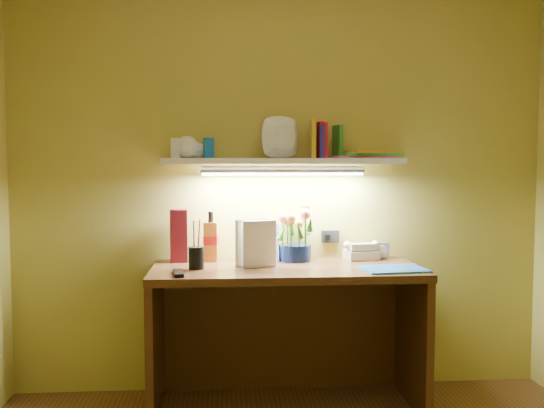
{
  "coord_description": "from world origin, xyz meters",
  "views": [
    {
      "loc": [
        -0.32,
        -1.91,
        1.3
      ],
      "look_at": [
        -0.06,
        1.35,
        1.07
      ],
      "focal_mm": 40.0,
      "sensor_mm": 36.0,
      "label": 1
    }
  ],
  "objects_px": {
    "flower_bouquet": "(295,232)",
    "desk_clock": "(381,250)",
    "whisky_bottle": "(211,236)",
    "telephone": "(361,250)",
    "desk": "(286,337)"
  },
  "relations": [
    {
      "from": "flower_bouquet",
      "to": "desk_clock",
      "type": "bearing_deg",
      "value": 6.08
    },
    {
      "from": "whisky_bottle",
      "to": "flower_bouquet",
      "type": "bearing_deg",
      "value": -2.34
    },
    {
      "from": "flower_bouquet",
      "to": "desk_clock",
      "type": "height_order",
      "value": "flower_bouquet"
    },
    {
      "from": "telephone",
      "to": "whisky_bottle",
      "type": "height_order",
      "value": "whisky_bottle"
    },
    {
      "from": "desk_clock",
      "to": "desk",
      "type": "bearing_deg",
      "value": -155.13
    },
    {
      "from": "whisky_bottle",
      "to": "desk",
      "type": "bearing_deg",
      "value": -27.95
    },
    {
      "from": "desk",
      "to": "whisky_bottle",
      "type": "height_order",
      "value": "whisky_bottle"
    },
    {
      "from": "telephone",
      "to": "whisky_bottle",
      "type": "relative_size",
      "value": 0.64
    },
    {
      "from": "telephone",
      "to": "desk_clock",
      "type": "relative_size",
      "value": 1.99
    },
    {
      "from": "desk",
      "to": "telephone",
      "type": "bearing_deg",
      "value": 24.04
    },
    {
      "from": "desk",
      "to": "telephone",
      "type": "distance_m",
      "value": 0.64
    },
    {
      "from": "desk",
      "to": "desk_clock",
      "type": "bearing_deg",
      "value": 23.45
    },
    {
      "from": "flower_bouquet",
      "to": "telephone",
      "type": "xyz_separation_m",
      "value": [
        0.38,
        0.01,
        -0.1
      ]
    },
    {
      "from": "flower_bouquet",
      "to": "whisky_bottle",
      "type": "relative_size",
      "value": 1.15
    },
    {
      "from": "whisky_bottle",
      "to": "desk_clock",
      "type": "bearing_deg",
      "value": 2.03
    }
  ]
}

